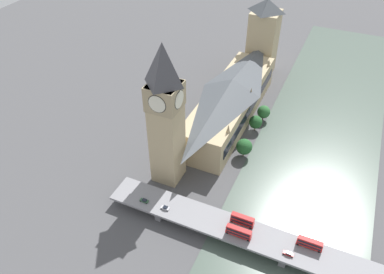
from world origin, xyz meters
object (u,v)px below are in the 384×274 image
at_px(car_northbound_lead, 144,201).
at_px(double_decker_bus_lead, 242,220).
at_px(car_northbound_mid, 165,208).
at_px(car_southbound_lead, 288,254).
at_px(road_bridge, 286,248).
at_px(clock_tower, 166,114).
at_px(double_decker_bus_mid, 239,232).
at_px(victoria_tower, 263,37).
at_px(double_decker_bus_rear, 310,243).
at_px(parliament_hall, 231,99).

bearing_deg(car_northbound_lead, double_decker_bus_lead, -171.82).
height_order(car_northbound_mid, car_southbound_lead, car_southbound_lead).
xyz_separation_m(road_bridge, car_southbound_lead, (-1.33, 3.50, 1.81)).
distance_m(clock_tower, double_decker_bus_mid, 62.09).
bearing_deg(victoria_tower, road_bridge, 110.33).
bearing_deg(double_decker_bus_rear, double_decker_bus_lead, 0.17).
relative_size(road_bridge, car_northbound_lead, 40.08).
bearing_deg(clock_tower, car_southbound_lead, 159.30).
height_order(clock_tower, victoria_tower, clock_tower).
height_order(road_bridge, double_decker_bus_rear, double_decker_bus_rear).
distance_m(victoria_tower, car_southbound_lead, 165.95).
height_order(road_bridge, car_northbound_lead, car_northbound_lead).
relative_size(road_bridge, double_decker_bus_lead, 15.80).
relative_size(double_decker_bus_mid, car_northbound_mid, 2.83).
relative_size(victoria_tower, car_northbound_mid, 14.81).
height_order(parliament_hall, road_bridge, parliament_hall).
height_order(clock_tower, road_bridge, clock_tower).
height_order(clock_tower, car_northbound_lead, clock_tower).
xyz_separation_m(double_decker_bus_lead, double_decker_bus_mid, (-0.58, 6.65, -0.18)).
height_order(road_bridge, double_decker_bus_lead, double_decker_bus_lead).
xyz_separation_m(clock_tower, double_decker_bus_rear, (-75.85, 18.72, -31.76)).
distance_m(road_bridge, car_northbound_mid, 56.35).
distance_m(clock_tower, car_northbound_lead, 42.17).
xyz_separation_m(clock_tower, car_northbound_lead, (-0.16, 25.44, -33.64)).
xyz_separation_m(victoria_tower, double_decker_bus_mid, (-35.35, 153.80, -19.14)).
xyz_separation_m(road_bridge, car_northbound_lead, (67.31, 2.94, 1.73)).
bearing_deg(car_northbound_mid, double_decker_bus_rear, -174.17).
bearing_deg(double_decker_bus_rear, road_bridge, 24.31).
xyz_separation_m(clock_tower, road_bridge, (-67.48, 22.50, -35.36)).
height_order(victoria_tower, double_decker_bus_mid, victoria_tower).
relative_size(car_northbound_lead, car_southbound_lead, 0.94).
xyz_separation_m(car_northbound_lead, car_southbound_lead, (-68.64, 0.56, 0.08)).
xyz_separation_m(clock_tower, double_decker_bus_mid, (-46.94, 25.45, -31.70)).
bearing_deg(car_northbound_lead, road_bridge, -177.49).
distance_m(parliament_hall, victoria_tower, 67.02).
distance_m(parliament_hall, double_decker_bus_lead, 88.79).
relative_size(double_decker_bus_lead, car_northbound_mid, 2.65).
bearing_deg(double_decker_bus_lead, car_southbound_lead, 162.22).
height_order(road_bridge, double_decker_bus_mid, double_decker_bus_mid).
height_order(clock_tower, double_decker_bus_lead, clock_tower).
bearing_deg(clock_tower, double_decker_bus_lead, 157.93).
distance_m(double_decker_bus_mid, car_northbound_mid, 35.77).
relative_size(parliament_hall, car_southbound_lead, 23.43).
distance_m(victoria_tower, double_decker_bus_lead, 152.39).
xyz_separation_m(victoria_tower, road_bridge, (-55.88, 150.85, -22.81)).
bearing_deg(double_decker_bus_lead, double_decker_bus_mid, 94.96).
xyz_separation_m(road_bridge, double_decker_bus_rear, (-8.37, -3.78, 3.60)).
height_order(road_bridge, car_northbound_mid, car_northbound_mid).
xyz_separation_m(clock_tower, car_northbound_mid, (-11.22, 25.32, -33.61)).
bearing_deg(car_southbound_lead, double_decker_bus_lead, -17.78).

